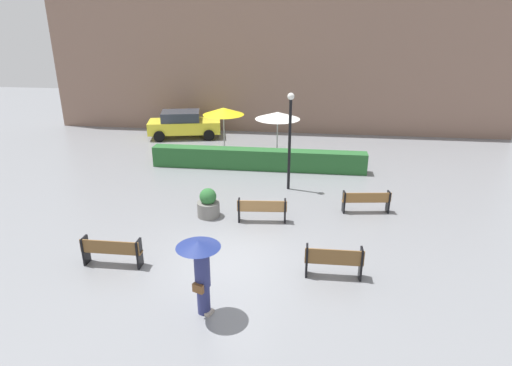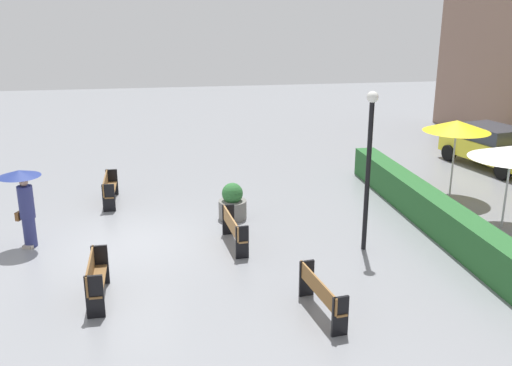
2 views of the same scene
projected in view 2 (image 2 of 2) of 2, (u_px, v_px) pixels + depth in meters
ground_plane at (127, 243)px, 15.12m from camera, size 60.00×60.00×0.00m
bench_mid_center at (233, 227)px, 14.81m from camera, size 1.76×0.48×0.85m
bench_far_right at (321, 292)px, 11.49m from camera, size 1.79×0.56×0.82m
bench_near_right at (95, 277)px, 12.05m from camera, size 1.62×0.38×0.93m
bench_near_left at (109, 187)px, 18.05m from camera, size 1.77×0.39×0.86m
pedestrian_with_umbrella at (24, 196)px, 14.54m from camera, size 1.05×1.05×2.04m
planter_pot at (232, 203)px, 16.73m from camera, size 0.82×0.82×1.08m
lamp_post at (369, 156)px, 14.04m from camera, size 0.28×0.28×4.05m
patio_umbrella_yellow at (457, 126)px, 18.10m from camera, size 2.09×2.09×2.52m
patio_umbrella_white at (512, 152)px, 15.61m from camera, size 2.27×2.27×2.34m
hedge_strip at (425, 206)px, 16.50m from camera, size 10.14×0.70×0.97m
parked_car at (493, 146)px, 22.00m from camera, size 4.48×2.69×1.57m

